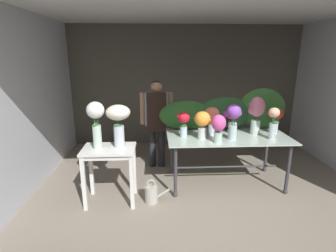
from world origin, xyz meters
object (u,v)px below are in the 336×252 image
at_px(vase_coral_peonies, 212,117).
at_px(watering_can, 152,194).
at_px(vase_violet_stock, 233,118).
at_px(display_table_glass, 227,142).
at_px(florist, 157,116).
at_px(vase_magenta_carnations, 232,117).
at_px(side_table_white, 109,157).
at_px(vase_sunset_dahlias, 202,122).
at_px(vase_fuchsia_freesia, 218,126).
at_px(vase_peach_lilies, 273,121).
at_px(vase_rosy_tulips, 256,112).
at_px(vase_crimson_anemones, 184,122).
at_px(vase_scarlet_roses, 275,117).
at_px(vase_cream_lisianthus_tall, 119,119).
at_px(vase_white_roses_tall, 96,120).

relative_size(vase_coral_peonies, watering_can, 1.21).
bearing_deg(vase_violet_stock, display_table_glass, 96.34).
bearing_deg(florist, vase_magenta_carnations, -25.66).
relative_size(side_table_white, vase_coral_peonies, 1.86).
xyz_separation_m(display_table_glass, vase_sunset_dahlias, (-0.41, -0.15, 0.37)).
bearing_deg(vase_sunset_dahlias, vase_fuchsia_freesia, -42.83).
distance_m(vase_peach_lilies, vase_fuchsia_freesia, 0.83).
height_order(vase_rosy_tulips, vase_coral_peonies, vase_rosy_tulips).
distance_m(vase_magenta_carnations, vase_crimson_anemones, 0.81).
relative_size(vase_magenta_carnations, vase_violet_stock, 0.84).
xyz_separation_m(florist, vase_violet_stock, (1.09, -0.89, 0.16)).
bearing_deg(vase_peach_lilies, vase_fuchsia_freesia, -171.91).
xyz_separation_m(vase_rosy_tulips, vase_crimson_anemones, (-1.12, -0.10, -0.12)).
bearing_deg(vase_peach_lilies, florist, 151.48).
height_order(vase_magenta_carnations, vase_fuchsia_freesia, vase_magenta_carnations).
height_order(vase_rosy_tulips, watering_can, vase_rosy_tulips).
bearing_deg(vase_coral_peonies, side_table_white, -160.94).
xyz_separation_m(vase_coral_peonies, vase_scarlet_roses, (1.00, 0.03, -0.01)).
distance_m(vase_violet_stock, vase_cream_lisianthus_tall, 1.61).
bearing_deg(vase_cream_lisianthus_tall, display_table_glass, 14.42).
bearing_deg(vase_scarlet_roses, vase_white_roses_tall, -168.34).
relative_size(florist, vase_magenta_carnations, 3.59).
distance_m(display_table_glass, florist, 1.31).
bearing_deg(vase_fuchsia_freesia, vase_rosy_tulips, 29.15).
bearing_deg(vase_fuchsia_freesia, vase_white_roses_tall, -175.51).
distance_m(vase_rosy_tulips, watering_can, 1.98).
bearing_deg(side_table_white, vase_sunset_dahlias, 13.26).
distance_m(display_table_glass, watering_can, 1.39).
bearing_deg(side_table_white, vase_scarlet_roses, 12.30).
height_order(vase_crimson_anemones, watering_can, vase_crimson_anemones).
distance_m(vase_sunset_dahlias, vase_violet_stock, 0.44).
distance_m(vase_magenta_carnations, watering_can, 1.70).
height_order(vase_magenta_carnations, vase_peach_lilies, vase_peach_lilies).
height_order(vase_rosy_tulips, vase_peach_lilies, vase_rosy_tulips).
bearing_deg(vase_cream_lisianthus_tall, vase_scarlet_roses, 11.88).
distance_m(vase_sunset_dahlias, vase_magenta_carnations, 0.59).
relative_size(vase_coral_peonies, vase_scarlet_roses, 1.07).
distance_m(florist, vase_cream_lisianthus_tall, 1.23).
xyz_separation_m(vase_fuchsia_freesia, vase_white_roses_tall, (-1.64, -0.13, 0.15)).
height_order(florist, vase_peach_lilies, florist).
xyz_separation_m(display_table_glass, vase_cream_lisianthus_tall, (-1.58, -0.41, 0.49)).
bearing_deg(vase_scarlet_roses, display_table_glass, -173.50).
xyz_separation_m(side_table_white, vase_scarlet_roses, (2.48, 0.54, 0.39)).
relative_size(vase_coral_peonies, vase_fuchsia_freesia, 1.07).
bearing_deg(side_table_white, vase_magenta_carnations, 17.84).
bearing_deg(display_table_glass, vase_magenta_carnations, 51.37).
relative_size(vase_magenta_carnations, vase_peach_lilies, 0.93).
bearing_deg(display_table_glass, vase_scarlet_roses, 6.50).
bearing_deg(vase_coral_peonies, display_table_glass, -14.08).
bearing_deg(vase_magenta_carnations, vase_coral_peonies, -167.62).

